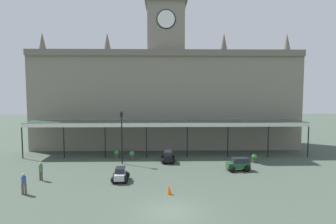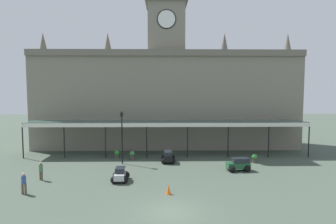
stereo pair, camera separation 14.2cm
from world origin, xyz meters
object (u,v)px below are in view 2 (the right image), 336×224
Objects in this scene: car_silver_sedan at (120,175)px; victorian_lamppost at (122,132)px; pedestrian_beside_cars at (24,183)px; traffic_cone at (169,189)px; car_black_estate at (168,157)px; planter_forecourt_centre at (254,158)px; car_green_estate at (239,165)px; planter_near_kerb at (132,155)px; pedestrian_near_entrance at (41,170)px; planter_by_canopy at (117,154)px.

victorian_lamppost is (-0.61, 5.74, 2.96)m from car_silver_sedan.
pedestrian_beside_cars reaches higher than traffic_cone.
car_black_estate is 9.38m from planter_forecourt_centre.
pedestrian_beside_cars is 11.11m from victorian_lamppost.
car_green_estate is 11.90m from planter_near_kerb.
victorian_lamppost is (-11.78, 2.86, 2.90)m from car_green_estate.
pedestrian_near_entrance is (-7.01, 0.30, 0.41)m from car_silver_sedan.
car_black_estate reaches higher than traffic_cone.
pedestrian_near_entrance reaches higher than traffic_cone.
traffic_cone is 0.78× the size of planter_forecourt_centre.
pedestrian_beside_cars is 22.49m from planter_forecourt_centre.
pedestrian_beside_cars is 0.29× the size of victorian_lamppost.
car_green_estate is at bearing 18.10° from pedestrian_beside_cars.
planter_near_kerb is (0.26, 7.64, -0.01)m from car_silver_sedan.
car_green_estate reaches higher than car_silver_sedan.
car_silver_sedan is 0.91× the size of car_black_estate.
car_black_estate is 9.54m from traffic_cone.
car_black_estate is 3.03× the size of traffic_cone.
victorian_lamppost is 3.63m from planter_near_kerb.
planter_forecourt_centre is at bearing 0.65° from victorian_lamppost.
victorian_lamppost reaches higher than car_black_estate.
pedestrian_near_entrance is at bearing -139.58° from victorian_lamppost.
pedestrian_beside_cars is 2.23× the size of traffic_cone.
planter_forecourt_centre is (9.37, -0.36, -0.07)m from car_black_estate.
victorian_lamppost reaches higher than pedestrian_beside_cars.
pedestrian_beside_cars is at bearing -125.77° from victorian_lamppost.
car_black_estate is 4.29m from planter_near_kerb.
victorian_lamppost reaches higher than pedestrian_near_entrance.
car_green_estate is 13.75m from planter_by_canopy.
pedestrian_beside_cars is (-11.26, -9.30, 0.34)m from car_black_estate.
planter_by_canopy reaches higher than traffic_cone.
car_green_estate reaches higher than planter_near_kerb.
planter_by_canopy is (-0.93, 2.38, -2.97)m from victorian_lamppost.
planter_near_kerb is (-4.06, 1.37, -0.07)m from car_black_estate.
planter_forecourt_centre is (13.69, 5.91, -0.01)m from car_silver_sedan.
victorian_lamppost is (-4.93, -0.53, 2.90)m from car_black_estate.
car_silver_sedan is at bearing -79.22° from planter_by_canopy.
traffic_cone is at bearing -138.75° from car_green_estate.
car_green_estate is at bearing -26.31° from car_black_estate.
planter_by_canopy is at bearing 111.44° from victorian_lamppost.
pedestrian_beside_cars is 12.88m from planter_near_kerb.
car_silver_sedan is at bearing 141.88° from traffic_cone.
traffic_cone is at bearing -62.09° from victorian_lamppost.
pedestrian_near_entrance is 2.23× the size of traffic_cone.
pedestrian_near_entrance is 1.00× the size of pedestrian_beside_cars.
car_silver_sedan is at bearing 23.61° from pedestrian_beside_cars.
car_silver_sedan is at bearing -165.51° from car_green_estate.
car_black_estate is at bearing 177.78° from planter_forecourt_centre.
victorian_lamppost is (6.32, 8.77, 2.55)m from pedestrian_beside_cars.
planter_forecourt_centre is 1.00× the size of planter_near_kerb.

